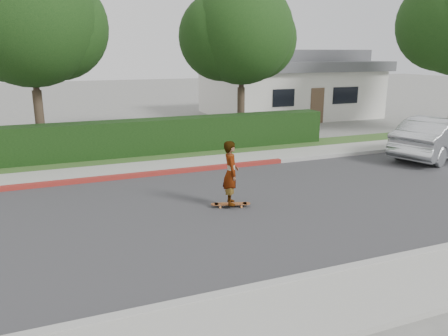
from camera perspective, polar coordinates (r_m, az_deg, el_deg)
The scene contains 14 objects.
ground at distance 13.15m, azimuth 12.05°, elevation -3.80°, with size 120.00×120.00×0.00m, color slate.
road at distance 13.15m, azimuth 12.05°, elevation -3.78°, with size 60.00×8.00×0.01m, color #2D2D30.
curb_near at distance 10.23m, azimuth 24.96°, elevation -10.00°, with size 60.00×0.20×0.15m, color #9E9E99.
curb_far at distance 16.55m, azimuth 4.26°, elevation 0.62°, with size 60.00×0.20×0.15m, color #9E9E99.
curb_red_section at distance 15.11m, azimuth -13.08°, elevation -1.10°, with size 12.00×0.21×0.15m, color maroon.
sidewalk_far at distance 17.34m, azimuth 2.97°, elevation 1.25°, with size 60.00×1.60×0.12m, color gray.
planting_strip at distance 18.77m, azimuth 0.94°, elevation 2.29°, with size 60.00×1.60×0.10m, color #2D4C1E.
hedge at distance 18.29m, azimuth -8.51°, elevation 4.03°, with size 15.00×1.00×1.50m, color black.
tree_left at distance 19.04m, azimuth -24.14°, elevation 17.03°, with size 5.99×5.21×8.00m.
tree_center at distance 21.30m, azimuth 2.07°, elevation 16.92°, with size 5.66×4.84×7.44m.
house at distance 30.37m, azimuth 8.26°, elevation 10.86°, with size 10.60×8.60×4.30m.
skateboard at distance 12.05m, azimuth 0.88°, elevation -4.73°, with size 1.10×0.53×0.10m.
skateboarder at distance 11.78m, azimuth 0.90°, elevation -0.64°, with size 0.64×0.42×1.75m, color white.
car_silver at distance 19.60m, azimuth 26.17°, elevation 3.62°, with size 1.75×5.03×1.66m, color silver.
Camera 1 is at (-7.03, -10.32, 4.13)m, focal length 35.00 mm.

